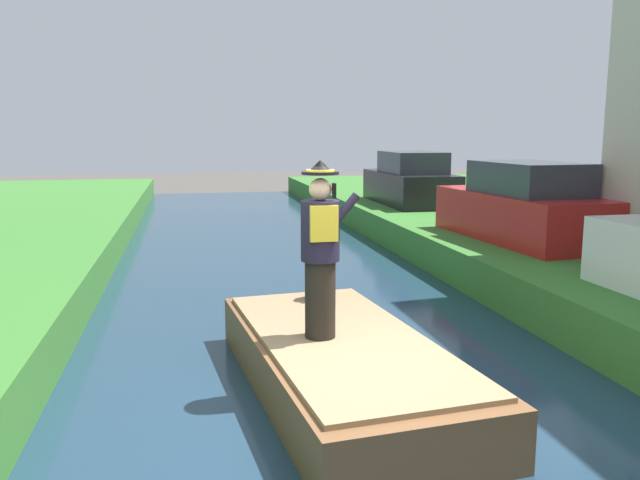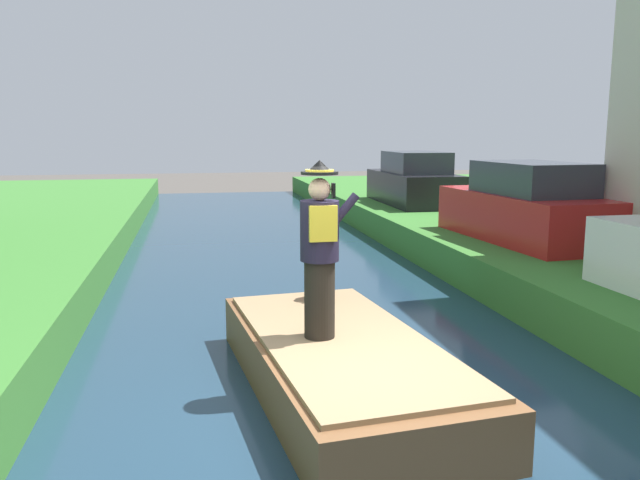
% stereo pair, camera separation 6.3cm
% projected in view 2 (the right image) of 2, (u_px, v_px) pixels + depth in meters
% --- Properties ---
extents(ground_plane, '(80.00, 80.00, 0.00)m').
position_uv_depth(ground_plane, '(361.00, 436.00, 6.06)').
color(ground_plane, '#4C4742').
extents(canal_water, '(6.07, 48.00, 0.10)m').
position_uv_depth(canal_water, '(362.00, 431.00, 6.06)').
color(canal_water, '#1E384C').
rests_on(canal_water, ground).
extents(boat, '(2.23, 4.37, 0.61)m').
position_uv_depth(boat, '(341.00, 364.00, 6.82)').
color(boat, brown).
rests_on(boat, canal_water).
extents(person_pirate, '(0.61, 0.42, 1.85)m').
position_uv_depth(person_pirate, '(320.00, 250.00, 6.59)').
color(person_pirate, black).
rests_on(person_pirate, boat).
extents(parrot_plush, '(0.36, 0.35, 0.57)m').
position_uv_depth(parrot_plush, '(320.00, 280.00, 8.26)').
color(parrot_plush, green).
rests_on(parrot_plush, boat).
extents(parked_car_red, '(1.98, 4.11, 1.50)m').
position_uv_depth(parked_car_red, '(526.00, 208.00, 12.27)').
color(parked_car_red, red).
rests_on(parked_car_red, grass_bank_far).
extents(parked_car_dark, '(1.74, 4.01, 1.50)m').
position_uv_depth(parked_car_dark, '(413.00, 182.00, 18.53)').
color(parked_car_dark, black).
rests_on(parked_car_dark, grass_bank_far).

